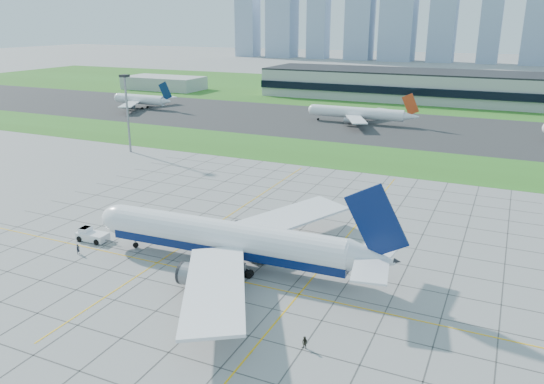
# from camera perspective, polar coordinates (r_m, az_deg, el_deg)

# --- Properties ---
(ground) EXTENTS (1400.00, 1400.00, 0.00)m
(ground) POSITION_cam_1_polar(r_m,az_deg,el_deg) (96.44, -6.70, -8.18)
(ground) COLOR gray
(ground) RESTS_ON ground
(grass_median) EXTENTS (700.00, 35.00, 0.04)m
(grass_median) POSITION_cam_1_polar(r_m,az_deg,el_deg) (174.99, 8.68, 3.81)
(grass_median) COLOR #30631C
(grass_median) RESTS_ON ground
(asphalt_taxiway) EXTENTS (700.00, 75.00, 0.04)m
(asphalt_taxiway) POSITION_cam_1_polar(r_m,az_deg,el_deg) (227.22, 12.61, 6.85)
(asphalt_taxiway) COLOR #383838
(asphalt_taxiway) RESTS_ON ground
(grass_far) EXTENTS (700.00, 145.00, 0.04)m
(grass_far) POSITION_cam_1_polar(r_m,az_deg,el_deg) (334.35, 16.78, 10.00)
(grass_far) COLOR #30631C
(grass_far) RESTS_ON ground
(apron_markings) EXTENTS (120.00, 130.00, 0.03)m
(apron_markings) POSITION_cam_1_polar(r_m,az_deg,el_deg) (104.95, -3.37, -5.82)
(apron_markings) COLOR #474744
(apron_markings) RESTS_ON ground
(terminal) EXTENTS (260.00, 43.00, 15.80)m
(terminal) POSITION_cam_1_polar(r_m,az_deg,el_deg) (305.35, 23.72, 10.06)
(terminal) COLOR #B7B7B2
(terminal) RESTS_ON ground
(service_block) EXTENTS (50.00, 25.00, 8.00)m
(service_block) POSITION_cam_1_polar(r_m,az_deg,el_deg) (352.45, -11.55, 11.43)
(service_block) COLOR #B7B7B2
(service_block) RESTS_ON ground
(light_mast) EXTENTS (2.50, 2.50, 25.60)m
(light_mast) POSITION_cam_1_polar(r_m,az_deg,el_deg) (182.46, -15.36, 9.14)
(light_mast) COLOR gray
(light_mast) RESTS_ON ground
(city_skyline) EXTENTS (523.00, 32.40, 160.00)m
(city_skyline) POSITION_cam_1_polar(r_m,az_deg,el_deg) (596.20, 20.45, 18.58)
(city_skyline) COLOR #92A4BF
(city_skyline) RESTS_ON ground
(airliner) EXTENTS (59.06, 59.78, 18.58)m
(airliner) POSITION_cam_1_polar(r_m,az_deg,el_deg) (95.34, -4.65, -5.08)
(airliner) COLOR white
(airliner) RESTS_ON ground
(pushback_tug) EXTENTS (9.41, 3.52, 2.60)m
(pushback_tug) POSITION_cam_1_polar(r_m,az_deg,el_deg) (112.99, -18.87, -4.40)
(pushback_tug) COLOR white
(pushback_tug) RESTS_ON ground
(crew_near) EXTENTS (0.53, 0.75, 1.93)m
(crew_near) POSITION_cam_1_polar(r_m,az_deg,el_deg) (107.57, -20.13, -5.80)
(crew_near) COLOR black
(crew_near) RESTS_ON ground
(crew_far) EXTENTS (1.00, 0.84, 1.82)m
(crew_far) POSITION_cam_1_polar(r_m,az_deg,el_deg) (74.45, 3.55, -15.88)
(crew_far) COLOR black
(crew_far) RESTS_ON ground
(distant_jet_0) EXTENTS (32.59, 42.66, 14.08)m
(distant_jet_0) POSITION_cam_1_polar(r_m,az_deg,el_deg) (276.59, -13.85, 9.64)
(distant_jet_0) COLOR white
(distant_jet_0) RESTS_ON ground
(distant_jet_1) EXTENTS (45.71, 42.66, 14.08)m
(distant_jet_1) POSITION_cam_1_polar(r_m,az_deg,el_deg) (231.94, 9.30, 8.39)
(distant_jet_1) COLOR white
(distant_jet_1) RESTS_ON ground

